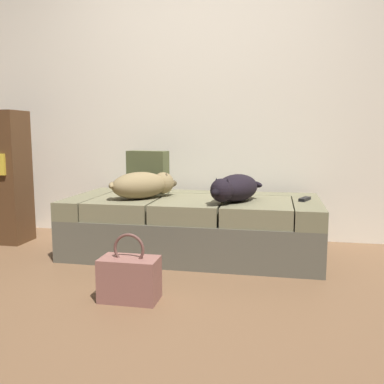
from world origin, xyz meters
name	(u,v)px	position (x,y,z in m)	size (l,w,h in m)	color
ground_plane	(154,309)	(0.00, 0.00, 0.00)	(10.00, 10.00, 0.00)	brown
back_wall	(207,77)	(0.00, 1.68, 1.40)	(6.40, 0.10, 2.80)	beige
couch	(193,226)	(0.00, 1.07, 0.21)	(1.87, 0.87, 0.43)	#545044
dog_tan	(144,185)	(-0.36, 0.96, 0.53)	(0.49, 0.50, 0.20)	olive
dog_dark	(234,188)	(0.32, 0.93, 0.53)	(0.40, 0.55, 0.19)	black
tv_remote	(305,199)	(0.82, 1.09, 0.44)	(0.04, 0.15, 0.02)	black
throw_pillow	(148,172)	(-0.43, 1.30, 0.60)	(0.34, 0.12, 0.34)	#4C5130
handbag	(130,278)	(-0.17, 0.09, 0.13)	(0.32, 0.18, 0.38)	brown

